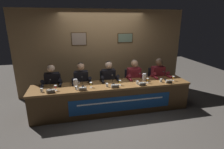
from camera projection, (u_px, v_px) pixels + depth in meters
ground_plane at (112, 110)px, 4.69m from camera, size 12.00×12.00×0.00m
wall_back_panelled at (103, 53)px, 5.54m from camera, size 5.20×0.14×2.60m
conference_table at (113, 94)px, 4.44m from camera, size 4.00×0.74×0.73m
chair_far_left at (54, 92)px, 4.76m from camera, size 0.44×0.44×0.90m
panelist_far_left at (52, 84)px, 4.50m from camera, size 0.51×0.48×1.23m
nameplate_far_left at (51, 91)px, 3.92m from camera, size 0.19×0.06×0.08m
juice_glass_far_left at (56, 87)px, 4.04m from camera, size 0.06×0.06×0.12m
water_cup_far_left at (42, 90)px, 3.97m from camera, size 0.06×0.06×0.08m
microphone_far_left at (50, 86)px, 4.12m from camera, size 0.06×0.17×0.22m
chair_left at (82, 89)px, 4.92m from camera, size 0.44×0.44×0.90m
panelist_left at (82, 82)px, 4.65m from camera, size 0.51×0.48×1.23m
nameplate_left at (83, 89)px, 4.05m from camera, size 0.18×0.06×0.08m
juice_glass_left at (91, 84)px, 4.23m from camera, size 0.06×0.06×0.12m
water_cup_left at (76, 88)px, 4.10m from camera, size 0.06×0.06×0.08m
microphone_left at (83, 83)px, 4.32m from camera, size 0.06×0.17×0.22m
chair_center at (108, 87)px, 5.08m from camera, size 0.44×0.44×0.90m
panelist_center at (109, 80)px, 4.81m from camera, size 0.51×0.48×1.23m
nameplate_center at (115, 86)px, 4.22m from camera, size 0.19×0.06×0.08m
juice_glass_center at (120, 82)px, 4.38m from camera, size 0.06×0.06×0.12m
water_cup_center at (107, 85)px, 4.28m from camera, size 0.06×0.06×0.08m
microphone_center at (113, 81)px, 4.47m from camera, size 0.06×0.17×0.22m
chair_right at (132, 85)px, 5.23m from camera, size 0.44×0.44×0.90m
panelist_right at (135, 78)px, 4.97m from camera, size 0.51×0.48×1.23m
nameplate_right at (142, 84)px, 4.36m from camera, size 0.18×0.06×0.08m
juice_glass_right at (148, 80)px, 4.52m from camera, size 0.06×0.06×0.12m
water_cup_right at (137, 83)px, 4.44m from camera, size 0.06×0.06×0.08m
microphone_right at (141, 79)px, 4.60m from camera, size 0.06×0.17×0.22m
chair_far_right at (155, 83)px, 5.39m from camera, size 0.44×0.44×0.90m
panelist_far_right at (159, 77)px, 5.12m from camera, size 0.51×0.48×1.23m
nameplate_far_right at (169, 82)px, 4.53m from camera, size 0.17×0.06×0.08m
juice_glass_far_right at (173, 78)px, 4.69m from camera, size 0.06×0.06×0.12m
water_cup_far_right at (161, 80)px, 4.61m from camera, size 0.06×0.06×0.08m
microphone_far_right at (165, 77)px, 4.78m from camera, size 0.06×0.17×0.22m
water_pitcher_left_side at (76, 83)px, 4.27m from camera, size 0.15×0.10×0.21m
water_pitcher_right_side at (144, 77)px, 4.71m from camera, size 0.15×0.10×0.21m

